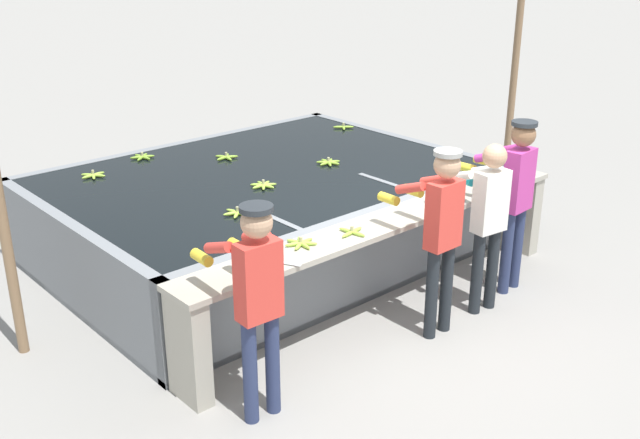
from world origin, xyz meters
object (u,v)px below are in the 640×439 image
(worker_3, at_px, (515,189))
(banana_bunch_ledge_1, at_px, (352,232))
(banana_bunch_floating_4, at_px, (93,175))
(banana_bunch_floating_0, at_px, (226,157))
(banana_bunch_floating_2, at_px, (142,157))
(banana_bunch_floating_3, at_px, (343,127))
(worker_1, at_px, (440,224))
(support_post_right, at_px, (514,82))
(worker_2, at_px, (487,213))
(banana_bunch_ledge_0, at_px, (301,243))
(worker_0, at_px, (256,292))
(knife_0, at_px, (275,261))
(banana_bunch_floating_6, at_px, (329,162))
(banana_bunch_floating_1, at_px, (238,213))
(banana_bunch_floating_5, at_px, (263,185))

(worker_3, xyz_separation_m, banana_bunch_ledge_1, (-1.75, 0.45, -0.11))
(banana_bunch_floating_4, height_order, banana_bunch_ledge_1, banana_bunch_ledge_1)
(banana_bunch_floating_0, height_order, banana_bunch_floating_4, same)
(banana_bunch_floating_0, height_order, banana_bunch_ledge_1, banana_bunch_ledge_1)
(worker_3, relative_size, banana_bunch_floating_2, 6.18)
(banana_bunch_floating_2, xyz_separation_m, banana_bunch_floating_3, (2.69, -0.54, 0.00))
(banana_bunch_floating_0, bearing_deg, worker_1, -89.36)
(support_post_right, bearing_deg, worker_3, -143.85)
(worker_2, height_order, banana_bunch_ledge_0, worker_2)
(banana_bunch_floating_4, xyz_separation_m, banana_bunch_ledge_0, (0.47, -2.89, 0.00))
(worker_0, xyz_separation_m, banana_bunch_ledge_1, (1.40, 0.47, -0.07))
(banana_bunch_ledge_1, bearing_deg, knife_0, -179.29)
(worker_0, xyz_separation_m, banana_bunch_floating_6, (2.64, 2.15, -0.08))
(worker_0, height_order, worker_1, worker_1)
(worker_1, height_order, support_post_right, support_post_right)
(worker_0, bearing_deg, banana_bunch_floating_0, 58.47)
(banana_bunch_floating_2, relative_size, banana_bunch_ledge_1, 1.00)
(worker_3, distance_m, banana_bunch_floating_1, 2.68)
(banana_bunch_floating_5, relative_size, knife_0, 0.86)
(banana_bunch_floating_2, distance_m, support_post_right, 4.71)
(banana_bunch_floating_2, height_order, banana_bunch_ledge_0, banana_bunch_ledge_0)
(banana_bunch_floating_1, distance_m, banana_bunch_ledge_1, 1.15)
(worker_3, relative_size, banana_bunch_floating_0, 6.36)
(worker_1, relative_size, banana_bunch_ledge_1, 6.08)
(worker_3, height_order, banana_bunch_floating_2, worker_3)
(banana_bunch_floating_1, xyz_separation_m, banana_bunch_floating_4, (-0.50, 1.95, 0.00))
(worker_3, xyz_separation_m, banana_bunch_floating_4, (-2.71, 3.46, -0.12))
(banana_bunch_floating_3, xyz_separation_m, support_post_right, (1.46, -1.59, 0.65))
(banana_bunch_ledge_1, bearing_deg, banana_bunch_floating_3, 47.85)
(banana_bunch_floating_1, xyz_separation_m, banana_bunch_floating_2, (0.24, 2.20, 0.00))
(banana_bunch_floating_4, bearing_deg, banana_bunch_floating_1, -75.67)
(banana_bunch_floating_6, bearing_deg, banana_bunch_floating_2, 132.76)
(support_post_right, bearing_deg, banana_bunch_floating_5, 173.93)
(worker_1, distance_m, support_post_right, 3.82)
(banana_bunch_floating_3, distance_m, banana_bunch_floating_4, 3.43)
(worker_0, relative_size, banana_bunch_floating_3, 7.09)
(worker_2, distance_m, banana_bunch_floating_6, 2.21)
(worker_1, distance_m, knife_0, 1.50)
(banana_bunch_floating_4, bearing_deg, banana_bunch_floating_5, -51.84)
(banana_bunch_floating_5, distance_m, banana_bunch_floating_6, 1.05)
(banana_bunch_floating_1, distance_m, knife_0, 1.14)
(banana_bunch_floating_0, bearing_deg, banana_bunch_floating_6, -51.38)
(worker_0, distance_m, knife_0, 0.71)
(banana_bunch_floating_4, bearing_deg, knife_0, -88.30)
(banana_bunch_floating_5, xyz_separation_m, banana_bunch_floating_6, (1.04, 0.15, 0.00))
(banana_bunch_floating_0, relative_size, banana_bunch_floating_2, 0.97)
(banana_bunch_ledge_0, xyz_separation_m, knife_0, (-0.38, -0.12, -0.01))
(worker_1, height_order, banana_bunch_floating_1, worker_1)
(worker_1, xyz_separation_m, banana_bunch_floating_4, (-1.49, 3.55, -0.10))
(worker_0, relative_size, worker_2, 1.03)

